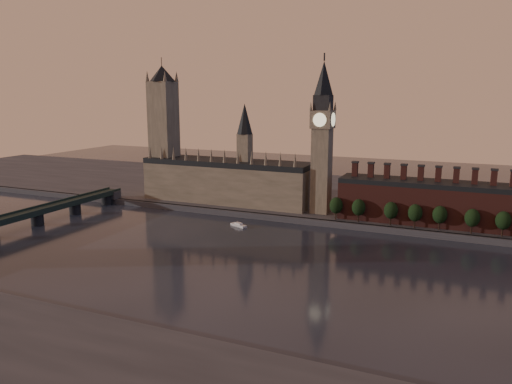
% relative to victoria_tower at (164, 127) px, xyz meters
% --- Properties ---
extents(ground, '(900.00, 900.00, 0.00)m').
position_rel_victoria_tower_xyz_m(ground, '(120.00, -115.00, -59.09)').
color(ground, black).
rests_on(ground, ground).
extents(north_bank, '(900.00, 182.00, 4.00)m').
position_rel_victoria_tower_xyz_m(north_bank, '(120.00, 63.04, -57.09)').
color(north_bank, '#4A4A4F').
rests_on(north_bank, ground).
extents(palace_of_westminster, '(130.00, 30.30, 74.00)m').
position_rel_victoria_tower_xyz_m(palace_of_westminster, '(55.59, -0.09, -37.46)').
color(palace_of_westminster, gray).
rests_on(palace_of_westminster, north_bank).
extents(victoria_tower, '(24.00, 24.00, 108.00)m').
position_rel_victoria_tower_xyz_m(victoria_tower, '(0.00, 0.00, 0.00)').
color(victoria_tower, gray).
rests_on(victoria_tower, north_bank).
extents(big_ben, '(15.00, 15.00, 107.00)m').
position_rel_victoria_tower_xyz_m(big_ben, '(130.00, -5.00, -2.26)').
color(big_ben, gray).
rests_on(big_ben, north_bank).
extents(chimney_block, '(110.00, 25.00, 37.00)m').
position_rel_victoria_tower_xyz_m(chimney_block, '(200.00, -5.00, -41.27)').
color(chimney_block, '#592722').
rests_on(chimney_block, north_bank).
extents(embankment_tree_0, '(8.60, 8.60, 14.88)m').
position_rel_victoria_tower_xyz_m(embankment_tree_0, '(144.93, -20.43, -45.62)').
color(embankment_tree_0, black).
rests_on(embankment_tree_0, north_bank).
extents(embankment_tree_1, '(8.60, 8.60, 14.88)m').
position_rel_victoria_tower_xyz_m(embankment_tree_1, '(159.58, -20.27, -45.62)').
color(embankment_tree_1, black).
rests_on(embankment_tree_1, north_bank).
extents(embankment_tree_2, '(8.60, 8.60, 14.88)m').
position_rel_victoria_tower_xyz_m(embankment_tree_2, '(179.82, -20.39, -45.62)').
color(embankment_tree_2, black).
rests_on(embankment_tree_2, north_bank).
extents(embankment_tree_3, '(8.60, 8.60, 14.88)m').
position_rel_victoria_tower_xyz_m(embankment_tree_3, '(194.42, -20.99, -45.62)').
color(embankment_tree_3, black).
rests_on(embankment_tree_3, north_bank).
extents(embankment_tree_4, '(8.60, 8.60, 14.88)m').
position_rel_victoria_tower_xyz_m(embankment_tree_4, '(208.57, -19.92, -45.62)').
color(embankment_tree_4, black).
rests_on(embankment_tree_4, north_bank).
extents(embankment_tree_5, '(8.60, 8.60, 14.88)m').
position_rel_victoria_tower_xyz_m(embankment_tree_5, '(226.54, -20.73, -45.62)').
color(embankment_tree_5, black).
rests_on(embankment_tree_5, north_bank).
extents(embankment_tree_6, '(8.60, 8.60, 14.88)m').
position_rel_victoria_tower_xyz_m(embankment_tree_6, '(242.93, -20.13, -45.62)').
color(embankment_tree_6, black).
rests_on(embankment_tree_6, north_bank).
extents(westminster_bridge, '(14.00, 200.00, 11.55)m').
position_rel_victoria_tower_xyz_m(westminster_bridge, '(-35.00, -117.70, -51.65)').
color(westminster_bridge, '#1E2F28').
rests_on(westminster_bridge, ground).
extents(river_boat, '(12.85, 8.39, 2.50)m').
position_rel_victoria_tower_xyz_m(river_boat, '(87.70, -48.05, -58.13)').
color(river_boat, silver).
rests_on(river_boat, ground).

